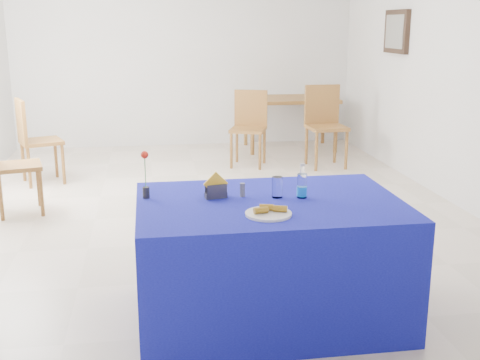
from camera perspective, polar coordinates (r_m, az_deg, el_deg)
The scene contains 18 objects.
floor at distance 5.88m, azimuth -2.73°, elevation -3.19°, with size 7.00×7.00×0.00m, color beige.
room_shell at distance 5.60m, azimuth -2.95°, elevation 14.10°, with size 7.00×7.00×7.00m.
picture_frame at distance 7.79m, azimuth 14.64°, elevation 13.46°, with size 0.06×0.64×0.52m, color black.
picture_art at distance 7.78m, azimuth 14.47°, elevation 13.47°, with size 0.02×0.52×0.40m, color #998C66.
plate at distance 3.37m, azimuth 2.72°, elevation -3.23°, with size 0.26×0.26×0.01m, color white.
drinking_glass at distance 3.70m, azimuth 3.55°, elevation -0.68°, with size 0.07×0.07×0.13m, color white.
salt_shaker at distance 3.73m, azimuth -1.47°, elevation -0.88°, with size 0.03×0.03×0.09m, color gray.
pepper_shaker at distance 3.71m, azimuth 0.24°, elevation -0.94°, with size 0.03×0.03×0.09m, color #5C5D61.
blue_table at distance 3.77m, azimuth 2.76°, elevation -7.50°, with size 1.60×1.10×0.76m.
water_bottle at distance 3.70m, azimuth 5.90°, elevation -0.61°, with size 0.06×0.06×0.21m.
napkin_holder at distance 3.68m, azimuth -2.31°, elevation -0.98°, with size 0.15×0.08×0.17m.
rose_vase at distance 3.70m, azimuth -8.96°, elevation 0.38°, with size 0.05×0.05×0.30m.
oak_table at distance 8.83m, azimuth 4.75°, elevation 7.30°, with size 1.35×0.89×0.76m.
chair_bg_left at distance 7.81m, azimuth 0.89°, elevation 5.49°, with size 0.55×0.55×0.96m.
chair_bg_right at distance 7.83m, azimuth 8.01°, elevation 5.68°, with size 0.49×0.49×1.04m.
chair_win_a at distance 6.14m, azimuth -21.18°, elevation 1.87°, with size 0.51×0.51×0.95m.
chair_win_b at distance 7.23m, azimuth -19.07°, elevation 4.02°, with size 0.56×0.56×0.98m.
banana_pieces at distance 3.38m, azimuth 2.80°, elevation -2.73°, with size 0.20×0.10×0.04m.
Camera 1 is at (-0.58, -5.57, 1.80)m, focal length 45.00 mm.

